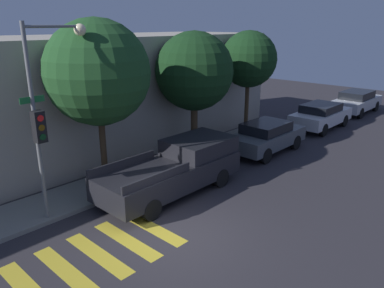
{
  "coord_description": "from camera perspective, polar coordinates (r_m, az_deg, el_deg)",
  "views": [
    {
      "loc": [
        -6.45,
        -6.81,
        5.81
      ],
      "look_at": [
        3.06,
        2.1,
        1.6
      ],
      "focal_mm": 35.0,
      "sensor_mm": 36.0,
      "label": 1
    }
  ],
  "objects": [
    {
      "name": "ground_plane",
      "position": [
        11.03,
        -3.0,
        -13.9
      ],
      "size": [
        60.0,
        60.0,
        0.0
      ],
      "primitive_type": "plane",
      "color": "#2D2B30"
    },
    {
      "name": "sidewalk",
      "position": [
        14.01,
        -15.21,
        -6.94
      ],
      "size": [
        26.0,
        2.07,
        0.14
      ],
      "primitive_type": "cube",
      "color": "slate",
      "rests_on": "ground"
    },
    {
      "name": "building_row",
      "position": [
        17.06,
        -23.92,
        5.67
      ],
      "size": [
        26.0,
        6.0,
        5.28
      ],
      "primitive_type": "cube",
      "color": "#A89E8E",
      "rests_on": "ground"
    },
    {
      "name": "crosswalk",
      "position": [
        10.21,
        -18.68,
        -17.82
      ],
      "size": [
        6.06,
        2.6,
        0.0
      ],
      "color": "gold",
      "rests_on": "ground"
    },
    {
      "name": "traffic_light_pole",
      "position": [
        11.47,
        -21.2,
        6.01
      ],
      "size": [
        2.21,
        0.56,
        5.88
      ],
      "color": "slate",
      "rests_on": "ground"
    },
    {
      "name": "pickup_truck",
      "position": [
        13.39,
        -2.33,
        -3.62
      ],
      "size": [
        5.48,
        2.07,
        1.75
      ],
      "color": "black",
      "rests_on": "ground"
    },
    {
      "name": "sedan_near_corner",
      "position": [
        17.84,
        11.29,
        1.18
      ],
      "size": [
        4.24,
        1.83,
        1.46
      ],
      "color": "#4C5156",
      "rests_on": "ground"
    },
    {
      "name": "sedan_middle",
      "position": [
        22.77,
        19.05,
        4.16
      ],
      "size": [
        4.45,
        1.87,
        1.45
      ],
      "color": "silver",
      "rests_on": "ground"
    },
    {
      "name": "sedan_far_end",
      "position": [
        27.73,
        23.8,
        5.97
      ],
      "size": [
        4.65,
        1.84,
        1.5
      ],
      "color": "#B7BABF",
      "rests_on": "ground"
    },
    {
      "name": "tree_near_corner",
      "position": [
        13.47,
        -14.2,
        10.47
      ],
      "size": [
        3.67,
        3.67,
        6.04
      ],
      "color": "#42301E",
      "rests_on": "ground"
    },
    {
      "name": "tree_midblock",
      "position": [
        16.66,
        0.35,
        10.98
      ],
      "size": [
        3.45,
        3.45,
        5.54
      ],
      "color": "#4C3823",
      "rests_on": "ground"
    },
    {
      "name": "tree_far_end",
      "position": [
        19.82,
        8.63,
        12.61
      ],
      "size": [
        2.88,
        2.88,
        5.5
      ],
      "color": "#4C3823",
      "rests_on": "ground"
    }
  ]
}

